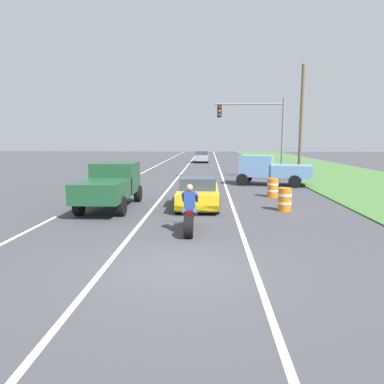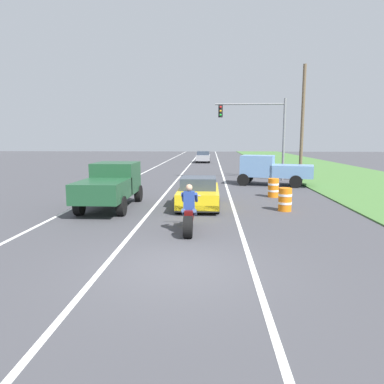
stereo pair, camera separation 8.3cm
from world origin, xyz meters
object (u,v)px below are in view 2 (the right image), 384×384
Objects in this scene: construction_barrel_nearest at (285,199)px; construction_barrel_mid at (273,188)px; motorcycle_with_rider at (189,215)px; pickup_truck_left_lane_dark_green at (111,183)px; distant_car_far_ahead at (203,157)px; traffic_light_mast_near at (262,126)px; sports_car_yellow at (199,193)px; pickup_truck_right_shoulder_light_blue at (272,169)px.

construction_barrel_nearest is 3.69m from construction_barrel_mid.
pickup_truck_left_lane_dark_green is at bearing 132.61° from motorcycle_with_rider.
motorcycle_with_rider is 5.56m from pickup_truck_left_lane_dark_green.
distant_car_far_ahead is at bearing 98.90° from construction_barrel_mid.
traffic_light_mast_near is 12.02m from construction_barrel_nearest.
construction_barrel_mid is (4.03, 7.50, -0.09)m from motorcycle_with_rider.
pickup_truck_left_lane_dark_green reaches higher than construction_barrel_mid.
construction_barrel_mid is (0.14, 3.69, 0.00)m from construction_barrel_nearest.
pickup_truck_left_lane_dark_green is 7.67m from construction_barrel_nearest.
pickup_truck_left_lane_dark_green is 0.80× the size of traffic_light_mast_near.
pickup_truck_left_lane_dark_green is 31.54m from distant_car_far_ahead.
traffic_light_mast_near is at bearing 68.18° from sports_car_yellow.
construction_barrel_mid is at bearing 87.88° from construction_barrel_nearest.
motorcycle_with_rider reaches higher than construction_barrel_nearest.
sports_car_yellow is at bearing 88.16° from motorcycle_with_rider.
construction_barrel_nearest is at bearing -1.98° from pickup_truck_left_lane_dark_green.
distant_car_far_ahead is at bearing 102.52° from pickup_truck_right_shoulder_light_blue.
motorcycle_with_rider is 0.37× the size of traffic_light_mast_near.
pickup_truck_right_shoulder_light_blue reaches higher than distant_car_far_ahead.
distant_car_far_ahead is (-4.77, 20.13, -3.26)m from traffic_light_mast_near.
pickup_truck_right_shoulder_light_blue is 8.74m from construction_barrel_nearest.
traffic_light_mast_near reaches higher than pickup_truck_left_lane_dark_green.
traffic_light_mast_near reaches higher than pickup_truck_right_shoulder_light_blue.
sports_car_yellow is (0.15, 4.62, 0.04)m from motorcycle_with_rider.
distant_car_far_ahead is (3.41, 31.35, -0.33)m from pickup_truck_left_lane_dark_green.
pickup_truck_right_shoulder_light_blue is at bearing 44.69° from pickup_truck_left_lane_dark_green.
motorcycle_with_rider is 0.43× the size of pickup_truck_right_shoulder_light_blue.
pickup_truck_right_shoulder_light_blue is at bearing 81.80° from construction_barrel_mid.
traffic_light_mast_near is at bearing 53.92° from pickup_truck_left_lane_dark_green.
motorcycle_with_rider is at bearing -118.26° from construction_barrel_mid.
pickup_truck_right_shoulder_light_blue is 5.14× the size of construction_barrel_mid.
distant_car_far_ahead is at bearing 90.92° from sports_car_yellow.
pickup_truck_right_shoulder_light_blue is (8.50, 8.41, 0.00)m from pickup_truck_left_lane_dark_green.
motorcycle_with_rider reaches higher than sports_car_yellow.
motorcycle_with_rider is 13.37m from pickup_truck_right_shoulder_light_blue.
construction_barrel_nearest is at bearing 44.40° from motorcycle_with_rider.
construction_barrel_mid is at bearing 23.74° from pickup_truck_left_lane_dark_green.
sports_car_yellow is 0.84× the size of pickup_truck_right_shoulder_light_blue.
pickup_truck_left_lane_dark_green is 4.80× the size of construction_barrel_nearest.
motorcycle_with_rider is at bearing -135.60° from construction_barrel_nearest.
pickup_truck_left_lane_dark_green is 4.80× the size of construction_barrel_mid.
sports_car_yellow is 0.90× the size of pickup_truck_left_lane_dark_green.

